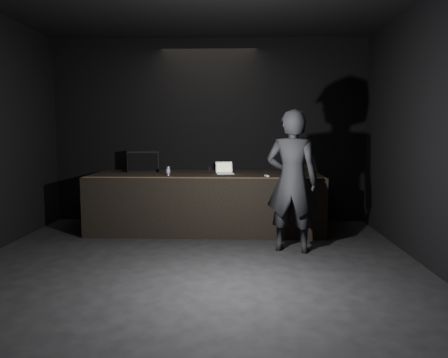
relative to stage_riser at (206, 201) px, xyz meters
name	(u,v)px	position (x,y,z in m)	size (l,w,h in m)	color
ground	(189,281)	(0.00, -2.73, -0.50)	(7.00, 7.00, 0.00)	black
room_walls	(187,107)	(0.00, -2.73, 1.52)	(6.10, 7.10, 3.52)	black
stage_riser	(206,201)	(0.00, 0.00, 0.00)	(4.00, 1.50, 1.00)	black
riser_lip	(203,178)	(0.00, -0.71, 0.51)	(3.92, 0.10, 0.01)	brown
stage_monitor	(143,161)	(-1.21, 0.38, 0.69)	(0.64, 0.52, 0.38)	black
cable	(202,171)	(-0.10, 0.30, 0.51)	(0.02, 0.02, 0.94)	black
laptop	(225,171)	(0.32, 0.02, 0.55)	(0.34, 0.31, 0.20)	white
beer_can	(168,171)	(-0.62, -0.39, 0.58)	(0.07, 0.07, 0.16)	silver
plastic_cup	(209,169)	(0.03, 0.35, 0.55)	(0.07, 0.07, 0.09)	white
wii_remote	(267,176)	(1.04, -0.47, 0.51)	(0.03, 0.14, 0.03)	white
person	(292,181)	(1.35, -1.38, 0.53)	(0.75, 0.49, 2.06)	black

